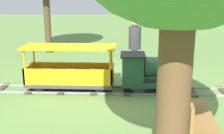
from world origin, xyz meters
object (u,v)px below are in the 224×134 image
Objects in this scene: locomotive at (150,70)px; passenger_car at (70,72)px; conductor_person at (135,43)px; park_bench at (195,119)px.

passenger_car is at bearing -90.00° from locomotive.
locomotive is 1.03m from conductor_person.
conductor_person is 1.21× the size of park_bench.
passenger_car reaches higher than park_bench.
park_bench is at bearing 12.82° from conductor_person.
passenger_car is at bearing -59.36° from conductor_person.
passenger_car is (0.00, -1.76, -0.06)m from locomotive.
conductor_person is at bearing -167.18° from park_bench.
park_bench is (2.30, 2.16, -0.01)m from passenger_car.
conductor_person is at bearing 120.64° from passenger_car.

